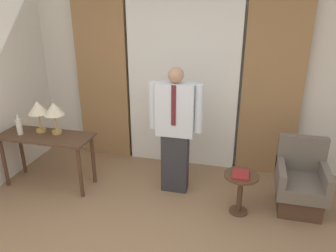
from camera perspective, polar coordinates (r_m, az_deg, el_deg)
wall_back at (r=4.92m, az=2.81°, el=8.62°), size 10.00×0.06×2.70m
curtain_sheer_center at (r=4.81m, az=2.49°, el=7.59°), size 1.63×0.06×2.58m
curtain_drape_left at (r=5.20m, az=-11.37°, el=8.26°), size 0.81×0.06×2.58m
curtain_drape_right at (r=4.73m, az=17.69°, el=6.34°), size 0.81×0.06×2.58m
desk at (r=4.69m, az=-20.42°, el=-2.83°), size 1.26×0.49×0.74m
table_lamp_left at (r=4.67m, az=-21.73°, el=2.81°), size 0.26×0.26×0.44m
table_lamp_right at (r=4.54m, az=-19.23°, el=2.62°), size 0.26×0.26×0.44m
bottle_near_edge at (r=4.76m, az=-24.50°, el=-0.07°), size 0.07×0.07×0.27m
person at (r=4.16m, az=1.30°, el=-0.26°), size 0.69×0.23×1.68m
armchair at (r=4.37m, az=22.01°, el=-9.45°), size 0.58×0.62×0.87m
side_table at (r=4.04m, az=12.51°, el=-10.31°), size 0.41×0.41×0.52m
book at (r=3.93m, az=12.51°, el=-8.25°), size 0.19×0.23×0.03m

